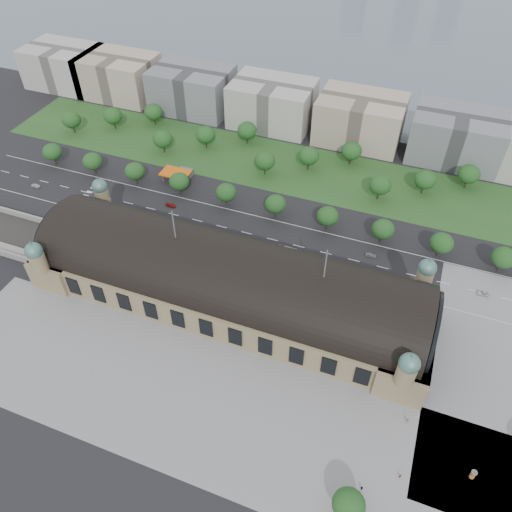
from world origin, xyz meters
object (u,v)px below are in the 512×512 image
(traffic_car_1, at_px, (102,192))
(bus_mid, at_px, (311,262))
(bus_west, at_px, (203,233))
(parked_car_4, at_px, (182,238))
(parked_car_3, at_px, (148,228))
(pedestrian_4, at_px, (361,489))
(petrol_station, at_px, (181,173))
(parked_car_5, at_px, (158,231))
(pedestrian_1, at_px, (400,476))
(parked_car_2, at_px, (129,224))
(traffic_car_6, at_px, (483,293))
(parked_car_0, at_px, (87,216))
(bus_east, at_px, (290,252))
(advertising_column, at_px, (473,475))
(pedestrian_0, at_px, (407,421))
(parked_car_1, at_px, (95,214))
(traffic_car_0, at_px, (36,185))
(traffic_car_3, at_px, (171,205))
(traffic_car_5, at_px, (371,255))
(parked_car_6, at_px, (182,244))

(traffic_car_1, height_order, bus_mid, bus_mid)
(bus_west, bearing_deg, parked_car_4, 118.44)
(parked_car_3, height_order, pedestrian_4, pedestrian_4)
(petrol_station, xyz_separation_m, parked_car_5, (9.54, -40.70, -2.19))
(pedestrian_1, bearing_deg, parked_car_4, 106.99)
(traffic_car_1, bearing_deg, parked_car_2, -129.59)
(traffic_car_6, height_order, parked_car_4, parked_car_4)
(parked_car_0, relative_size, bus_east, 0.35)
(traffic_car_1, height_order, advertising_column, advertising_column)
(pedestrian_4, bearing_deg, traffic_car_6, -172.85)
(parked_car_4, xyz_separation_m, bus_east, (46.85, 7.60, 0.81))
(parked_car_5, bearing_deg, pedestrian_0, 30.21)
(parked_car_3, bearing_deg, bus_west, 75.21)
(traffic_car_6, xyz_separation_m, advertising_column, (0.63, -74.62, 1.07))
(parked_car_2, relative_size, bus_mid, 0.45)
(petrol_station, distance_m, bus_mid, 85.81)
(parked_car_1, distance_m, advertising_column, 180.17)
(petrol_station, relative_size, parked_car_5, 2.55)
(traffic_car_0, bearing_deg, parked_car_2, 82.20)
(parked_car_4, bearing_deg, pedestrian_0, 31.55)
(traffic_car_1, height_order, parked_car_1, parked_car_1)
(bus_west, xyz_separation_m, advertising_column, (116.42, -67.01, -0.03))
(traffic_car_3, bearing_deg, pedestrian_0, -120.48)
(traffic_car_3, xyz_separation_m, parked_car_2, (-10.91, -18.81, -0.02))
(parked_car_0, bearing_deg, bus_west, 62.63)
(traffic_car_5, relative_size, parked_car_0, 1.12)
(traffic_car_6, xyz_separation_m, parked_car_4, (-123.58, -12.80, 0.10))
(bus_west, bearing_deg, traffic_car_6, -91.46)
(traffic_car_6, relative_size, bus_west, 0.37)
(traffic_car_6, xyz_separation_m, parked_car_5, (-135.16, -12.62, 0.12))
(traffic_car_1, relative_size, bus_mid, 0.37)
(bus_west, bearing_deg, parked_car_1, 89.77)
(parked_car_6, distance_m, pedestrian_4, 118.92)
(bus_east, xyz_separation_m, pedestrian_0, (57.50, -59.12, -0.67))
(parked_car_4, bearing_deg, parked_car_6, -5.04)
(bus_mid, bearing_deg, traffic_car_1, 86.03)
(traffic_car_6, height_order, bus_mid, bus_mid)
(traffic_car_0, distance_m, parked_car_6, 86.80)
(traffic_car_3, distance_m, traffic_car_6, 138.88)
(advertising_column, bearing_deg, petrol_station, 144.75)
(traffic_car_1, relative_size, pedestrian_0, 2.19)
(traffic_car_3, distance_m, parked_car_2, 21.74)
(bus_west, relative_size, pedestrian_1, 7.06)
(traffic_car_3, height_order, traffic_car_6, traffic_car_3)
(parked_car_6, relative_size, pedestrian_1, 2.99)
(traffic_car_3, xyz_separation_m, pedestrian_0, (119.53, -70.00, 0.18))
(parked_car_3, bearing_deg, traffic_car_6, 69.72)
(parked_car_4, bearing_deg, bus_west, 91.48)
(traffic_car_6, distance_m, pedestrian_4, 93.84)
(petrol_station, height_order, parked_car_1, petrol_station)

